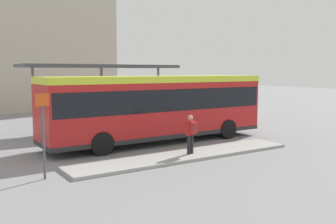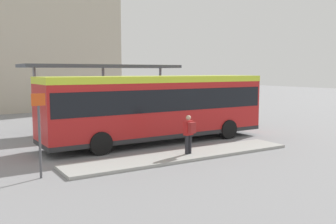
{
  "view_description": "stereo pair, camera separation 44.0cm",
  "coord_description": "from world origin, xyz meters",
  "px_view_note": "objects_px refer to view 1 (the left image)",
  "views": [
    {
      "loc": [
        -9.58,
        -15.64,
        3.51
      ],
      "look_at": [
        0.57,
        0.0,
        1.47
      ],
      "focal_mm": 40.0,
      "sensor_mm": 36.0,
      "label": 1
    },
    {
      "loc": [
        -9.21,
        -15.87,
        3.51
      ],
      "look_at": [
        0.57,
        0.0,
        1.47
      ],
      "focal_mm": 40.0,
      "sensor_mm": 36.0,
      "label": 2
    }
  ],
  "objects_px": {
    "bicycle_green": "(245,117)",
    "bicycle_red": "(236,116)",
    "city_bus": "(158,104)",
    "pedestrian_waiting": "(191,132)",
    "platform_sign": "(43,132)"
  },
  "relations": [
    {
      "from": "bicycle_green",
      "to": "bicycle_red",
      "type": "relative_size",
      "value": 0.96
    },
    {
      "from": "city_bus",
      "to": "pedestrian_waiting",
      "type": "relative_size",
      "value": 7.18
    },
    {
      "from": "city_bus",
      "to": "bicycle_red",
      "type": "distance_m",
      "value": 9.38
    },
    {
      "from": "pedestrian_waiting",
      "to": "bicycle_green",
      "type": "distance_m",
      "value": 11.24
    },
    {
      "from": "bicycle_green",
      "to": "bicycle_red",
      "type": "bearing_deg",
      "value": -158.85
    },
    {
      "from": "platform_sign",
      "to": "pedestrian_waiting",
      "type": "bearing_deg",
      "value": -0.14
    },
    {
      "from": "bicycle_green",
      "to": "bicycle_red",
      "type": "distance_m",
      "value": 0.78
    },
    {
      "from": "bicycle_green",
      "to": "platform_sign",
      "type": "height_order",
      "value": "platform_sign"
    },
    {
      "from": "bicycle_green",
      "to": "platform_sign",
      "type": "relative_size",
      "value": 0.59
    },
    {
      "from": "city_bus",
      "to": "pedestrian_waiting",
      "type": "distance_m",
      "value": 3.6
    },
    {
      "from": "bicycle_red",
      "to": "platform_sign",
      "type": "distance_m",
      "value": 16.61
    },
    {
      "from": "pedestrian_waiting",
      "to": "bicycle_green",
      "type": "height_order",
      "value": "pedestrian_waiting"
    },
    {
      "from": "pedestrian_waiting",
      "to": "platform_sign",
      "type": "relative_size",
      "value": 0.57
    },
    {
      "from": "platform_sign",
      "to": "bicycle_red",
      "type": "bearing_deg",
      "value": 25.06
    },
    {
      "from": "city_bus",
      "to": "pedestrian_waiting",
      "type": "xyz_separation_m",
      "value": [
        -0.55,
        -3.45,
        -0.87
      ]
    }
  ]
}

